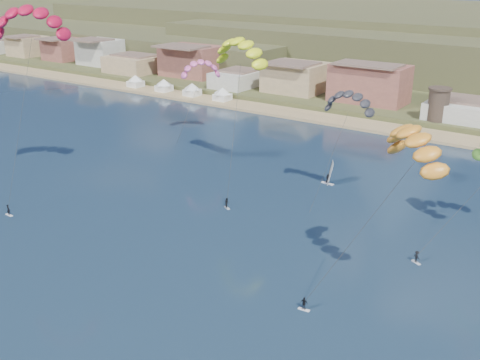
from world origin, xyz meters
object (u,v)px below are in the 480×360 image
object	(u,v)px
watchtower	(438,104)
kitesurfer_orange	(417,140)
kitesurfer_red	(29,17)
windsurfer	(329,177)
kitesurfer_yellow	(241,48)

from	to	relation	value
watchtower	kitesurfer_orange	distance (m)	87.83
kitesurfer_red	watchtower	bearing A→B (deg)	61.96
kitesurfer_red	windsurfer	bearing A→B (deg)	39.16
kitesurfer_yellow	kitesurfer_orange	world-z (taller)	kitesurfer_yellow
watchtower	kitesurfer_red	size ratio (longest dim) A/B	0.25
watchtower	kitesurfer_yellow	bearing A→B (deg)	-110.44
watchtower	windsurfer	size ratio (longest dim) A/B	1.89
watchtower	windsurfer	bearing A→B (deg)	-95.30
kitesurfer_yellow	kitesurfer_orange	bearing A→B (deg)	-31.83
kitesurfer_orange	windsurfer	bearing A→B (deg)	128.67
kitesurfer_yellow	windsurfer	xyz separation A→B (m)	(16.73, 5.62, -23.70)
watchtower	kitesurfer_orange	bearing A→B (deg)	-76.23
kitesurfer_red	kitesurfer_orange	distance (m)	66.88
kitesurfer_orange	kitesurfer_yellow	bearing A→B (deg)	148.17
kitesurfer_orange	windsurfer	size ratio (longest dim) A/B	5.44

